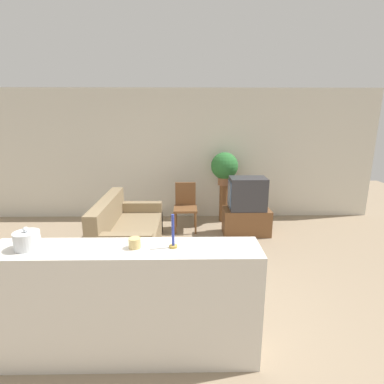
{
  "coord_description": "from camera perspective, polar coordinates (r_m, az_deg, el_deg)",
  "views": [
    {
      "loc": [
        0.53,
        -2.88,
        2.16
      ],
      "look_at": [
        0.61,
        2.23,
        0.85
      ],
      "focal_mm": 28.0,
      "sensor_mm": 36.0,
      "label": 1
    }
  ],
  "objects": [
    {
      "name": "potted_plant",
      "position": [
        6.1,
        6.21,
        4.81
      ],
      "size": [
        0.55,
        0.55,
        0.67
      ],
      "color": "#8E5B3D",
      "rests_on": "plant_stand"
    },
    {
      "name": "foreground_counter",
      "position": [
        2.9,
        -12.1,
        -20.05
      ],
      "size": [
        2.32,
        0.44,
        1.08
      ],
      "color": "silver",
      "rests_on": "ground_plane"
    },
    {
      "name": "tv_stand",
      "position": [
        5.7,
        10.29,
        -5.54
      ],
      "size": [
        0.86,
        0.46,
        0.48
      ],
      "color": "brown",
      "rests_on": "ground_plane"
    },
    {
      "name": "plant_stand",
      "position": [
        6.27,
        6.02,
        -2.09
      ],
      "size": [
        0.18,
        0.18,
        0.78
      ],
      "color": "brown",
      "rests_on": "ground_plane"
    },
    {
      "name": "wall_back",
      "position": [
        6.39,
        -5.74,
        7.03
      ],
      "size": [
        9.0,
        0.06,
        2.7
      ],
      "color": "beige",
      "rests_on": "ground_plane"
    },
    {
      "name": "ground_plane",
      "position": [
        3.64,
        -9.9,
        -22.26
      ],
      "size": [
        14.0,
        14.0,
        0.0
      ],
      "primitive_type": "plane",
      "color": "gray"
    },
    {
      "name": "candle_jar",
      "position": [
        2.6,
        -10.87,
        -9.51
      ],
      "size": [
        0.1,
        0.1,
        0.09
      ],
      "color": "tan",
      "rests_on": "foreground_counter"
    },
    {
      "name": "wooden_chair",
      "position": [
        5.77,
        -1.26,
        -2.35
      ],
      "size": [
        0.44,
        0.44,
        0.9
      ],
      "color": "brown",
      "rests_on": "ground_plane"
    },
    {
      "name": "candlestick",
      "position": [
        2.54,
        -3.62,
        -8.42
      ],
      "size": [
        0.07,
        0.07,
        0.29
      ],
      "color": "#B7933D",
      "rests_on": "foreground_counter"
    },
    {
      "name": "decorative_bowl",
      "position": [
        2.88,
        -28.91,
        -8.03
      ],
      "size": [
        0.21,
        0.21,
        0.19
      ],
      "color": "silver",
      "rests_on": "foreground_counter"
    },
    {
      "name": "television",
      "position": [
        5.54,
        10.48,
        -0.29
      ],
      "size": [
        0.67,
        0.44,
        0.59
      ],
      "color": "#333338",
      "rests_on": "tv_stand"
    },
    {
      "name": "couch",
      "position": [
        5.03,
        -12.29,
        -7.72
      ],
      "size": [
        0.91,
        1.68,
        0.87
      ],
      "color": "#847051",
      "rests_on": "ground_plane"
    }
  ]
}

